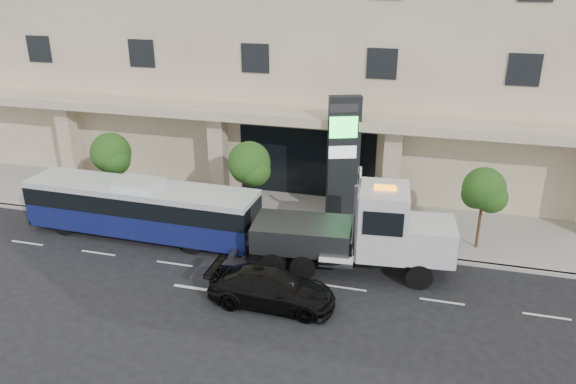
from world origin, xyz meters
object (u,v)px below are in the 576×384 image
(city_bus, at_px, (141,208))
(black_sedan, at_px, (272,288))
(tow_truck, at_px, (362,233))
(signage_pylon, at_px, (343,158))

(city_bus, xyz_separation_m, black_sedan, (8.08, -4.28, -0.79))
(city_bus, distance_m, tow_truck, 11.16)
(city_bus, bearing_deg, signage_pylon, 27.60)
(city_bus, height_order, signage_pylon, signage_pylon)
(city_bus, bearing_deg, tow_truck, -1.99)
(black_sedan, xyz_separation_m, signage_pylon, (1.27, 8.90, 2.75))
(tow_truck, distance_m, signage_pylon, 5.79)
(city_bus, relative_size, signage_pylon, 1.81)
(signage_pylon, bearing_deg, tow_truck, -91.22)
(city_bus, xyz_separation_m, signage_pylon, (9.35, 4.62, 1.96))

